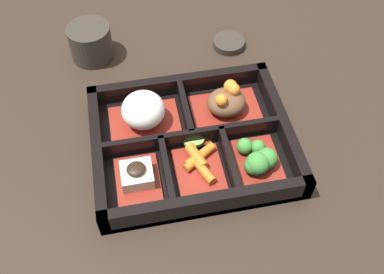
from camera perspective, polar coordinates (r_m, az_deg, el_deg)
name	(u,v)px	position (r m, az deg, el deg)	size (l,w,h in m)	color
ground_plane	(192,148)	(0.64, 0.00, -1.38)	(3.00, 3.00, 0.00)	black
bento_base	(192,146)	(0.63, 0.00, -1.11)	(0.27, 0.22, 0.01)	black
bento_rim	(192,141)	(0.62, 0.03, -0.47)	(0.27, 0.22, 0.04)	black
bowl_rice	(144,112)	(0.63, -6.18, 3.15)	(0.10, 0.07, 0.06)	maroon
bowl_stew	(227,103)	(0.65, 4.40, 4.33)	(0.10, 0.07, 0.05)	maroon
bowl_tofu	(137,176)	(0.59, -6.95, -4.99)	(0.06, 0.08, 0.03)	maroon
bowl_carrots	(199,165)	(0.60, 0.90, -3.54)	(0.06, 0.08, 0.02)	maroon
bowl_greens	(258,159)	(0.60, 8.37, -2.84)	(0.06, 0.08, 0.04)	maroon
bowl_pickles	(196,139)	(0.63, 0.48, -0.31)	(0.04, 0.04, 0.01)	maroon
tea_cup	(91,42)	(0.76, -12.76, 11.72)	(0.07, 0.07, 0.06)	#2D2823
sauce_dish	(229,43)	(0.78, 4.69, 11.82)	(0.05, 0.05, 0.01)	#2D2823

